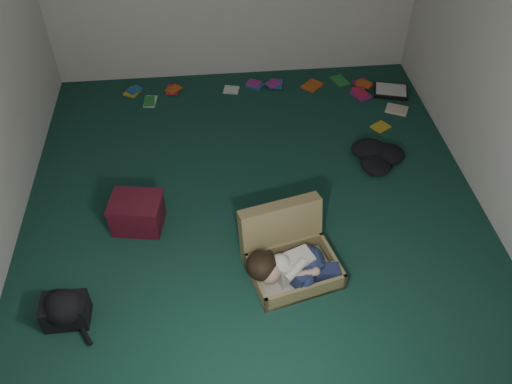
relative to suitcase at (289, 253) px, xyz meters
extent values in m
plane|color=#153D32|center=(-0.20, 0.64, -0.15)|extent=(4.50, 4.50, 0.00)
plane|color=silver|center=(-0.20, -1.61, 1.15)|extent=(4.50, 0.00, 4.50)
cube|color=#938351|center=(0.03, -0.13, -0.07)|extent=(0.75, 0.61, 0.15)
cube|color=silver|center=(0.03, -0.13, -0.11)|extent=(0.68, 0.55, 0.02)
cube|color=#938351|center=(-0.04, 0.17, 0.09)|extent=(0.69, 0.35, 0.49)
cube|color=white|center=(0.02, -0.15, 0.02)|extent=(0.32, 0.25, 0.21)
sphere|color=tan|center=(-0.18, -0.23, 0.07)|extent=(0.18, 0.18, 0.18)
ellipsoid|color=black|center=(-0.23, -0.19, 0.11)|extent=(0.24, 0.25, 0.21)
ellipsoid|color=navy|center=(0.15, -0.11, 0.02)|extent=(0.22, 0.25, 0.21)
cube|color=navy|center=(0.10, -0.23, 0.01)|extent=(0.27, 0.24, 0.13)
cube|color=navy|center=(0.24, -0.20, -0.02)|extent=(0.23, 0.13, 0.10)
sphere|color=white|center=(0.32, -0.15, -0.04)|extent=(0.10, 0.10, 0.10)
sphere|color=white|center=(0.34, -0.22, -0.05)|extent=(0.09, 0.09, 0.09)
cylinder|color=tan|center=(0.09, -0.26, 0.06)|extent=(0.18, 0.10, 0.06)
cube|color=#4F101D|center=(-1.19, 0.55, -0.01)|extent=(0.45, 0.37, 0.27)
cube|color=#4F101D|center=(-1.19, 0.55, 0.13)|extent=(0.47, 0.40, 0.02)
cube|color=black|center=(1.50, 2.29, -0.12)|extent=(0.43, 0.36, 0.05)
cube|color=white|center=(1.50, 2.29, -0.10)|extent=(0.38, 0.32, 0.01)
cube|color=gold|center=(-1.38, 2.59, -0.14)|extent=(0.18, 0.13, 0.02)
cube|color=#CF1B44|center=(-0.93, 2.59, -0.14)|extent=(0.22, 0.21, 0.02)
cube|color=white|center=(-0.28, 2.53, -0.14)|extent=(0.18, 0.21, 0.02)
cube|color=#1C599A|center=(0.24, 2.59, -0.14)|extent=(0.19, 0.21, 0.02)
cube|color=#C95317|center=(0.65, 2.51, -0.14)|extent=(0.22, 0.21, 0.02)
cube|color=#248534|center=(0.98, 2.59, -0.14)|extent=(0.19, 0.15, 0.02)
cube|color=#9A2686|center=(1.15, 2.28, -0.14)|extent=(0.22, 0.22, 0.02)
cube|color=beige|center=(1.47, 1.96, -0.14)|extent=(0.16, 0.20, 0.02)
cube|color=gold|center=(1.22, 1.68, -0.14)|extent=(0.20, 0.22, 0.02)
cube|color=#CF1B44|center=(1.23, 2.48, -0.14)|extent=(0.22, 0.20, 0.02)
cube|color=white|center=(-1.17, 2.39, -0.14)|extent=(0.20, 0.16, 0.02)
cube|color=#1C599A|center=(0.00, 2.59, -0.14)|extent=(0.22, 0.22, 0.02)
camera|label=1|loc=(-0.53, -2.67, 3.26)|focal=38.00mm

